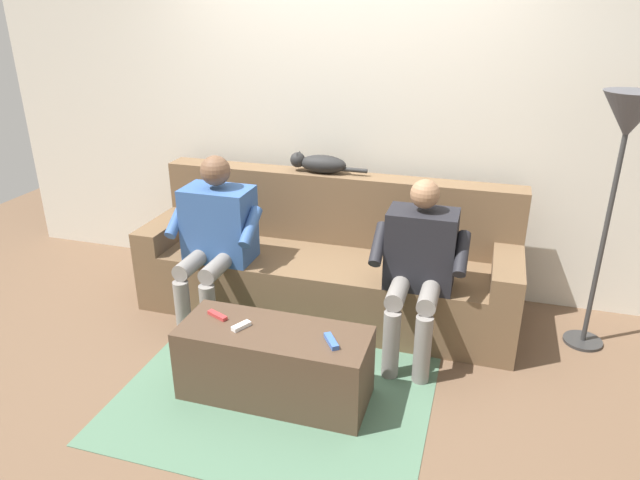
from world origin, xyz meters
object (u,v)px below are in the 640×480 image
(person_left_seated, at_px, (419,261))
(couch, at_px, (328,265))
(remote_blue, at_px, (331,341))
(cat_on_backrest, at_px, (319,163))
(floor_lamp, at_px, (626,132))
(person_right_seated, at_px, (215,232))
(remote_white, at_px, (241,326))
(remote_red, at_px, (217,315))
(coffee_table, at_px, (275,363))

(person_left_seated, bearing_deg, couch, -30.01)
(couch, bearing_deg, remote_blue, 106.78)
(remote_blue, bearing_deg, cat_on_backrest, -14.82)
(person_left_seated, height_order, remote_blue, person_left_seated)
(cat_on_backrest, bearing_deg, floor_lamp, 173.31)
(person_right_seated, distance_m, remote_white, 0.90)
(person_left_seated, distance_m, person_right_seated, 1.34)
(person_left_seated, distance_m, cat_on_backrest, 1.08)
(cat_on_backrest, relative_size, floor_lamp, 0.35)
(person_right_seated, xyz_separation_m, remote_red, (-0.32, 0.65, -0.21))
(couch, relative_size, remote_red, 19.01)
(coffee_table, xyz_separation_m, remote_blue, (-0.33, 0.03, 0.22))
(person_left_seated, bearing_deg, cat_on_backrest, -37.31)
(remote_white, distance_m, floor_lamp, 2.38)
(cat_on_backrest, bearing_deg, person_left_seated, 142.69)
(floor_lamp, bearing_deg, person_right_seated, 9.08)
(cat_on_backrest, height_order, floor_lamp, floor_lamp)
(person_right_seated, bearing_deg, couch, -151.07)
(remote_blue, relative_size, remote_white, 1.27)
(floor_lamp, bearing_deg, remote_white, 30.21)
(remote_blue, bearing_deg, remote_white, 55.12)
(cat_on_backrest, xyz_separation_m, remote_blue, (-0.47, 1.32, -0.56))
(coffee_table, height_order, remote_red, remote_red)
(remote_red, relative_size, remote_white, 1.21)
(remote_blue, bearing_deg, coffee_table, 50.59)
(cat_on_backrest, bearing_deg, coffee_table, 96.05)
(coffee_table, xyz_separation_m, floor_lamp, (-1.71, -1.07, 1.16))
(remote_blue, xyz_separation_m, remote_white, (0.51, -0.01, -0.00))
(couch, bearing_deg, remote_white, 80.81)
(floor_lamp, bearing_deg, person_left_seated, 20.84)
(couch, distance_m, remote_blue, 1.15)
(couch, relative_size, person_left_seated, 2.33)
(person_left_seated, bearing_deg, remote_white, 39.73)
(remote_red, relative_size, floor_lamp, 0.08)
(couch, height_order, remote_white, couch)
(person_left_seated, height_order, remote_white, person_left_seated)
(coffee_table, relative_size, remote_blue, 7.32)
(couch, height_order, floor_lamp, floor_lamp)
(coffee_table, bearing_deg, remote_blue, 174.86)
(person_right_seated, xyz_separation_m, remote_blue, (-1.00, 0.72, -0.21))
(remote_blue, height_order, floor_lamp, floor_lamp)
(person_left_seated, bearing_deg, remote_red, 31.96)
(remote_red, bearing_deg, floor_lamp, -129.53)
(cat_on_backrest, relative_size, remote_red, 4.13)
(remote_red, height_order, remote_blue, remote_blue)
(couch, bearing_deg, cat_on_backrest, -58.97)
(remote_white, bearing_deg, remote_red, -83.89)
(coffee_table, distance_m, floor_lamp, 2.33)
(couch, xyz_separation_m, cat_on_backrest, (0.14, -0.23, 0.66))
(person_left_seated, xyz_separation_m, cat_on_backrest, (0.80, -0.61, 0.37))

